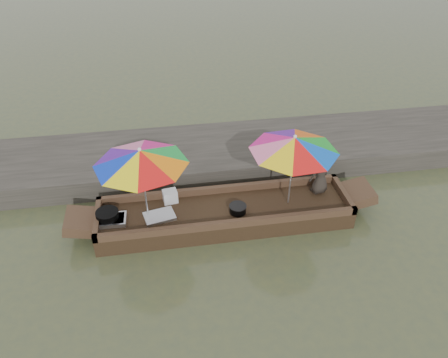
{
  "coord_description": "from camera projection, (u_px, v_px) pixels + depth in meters",
  "views": [
    {
      "loc": [
        -1.09,
        -6.6,
        5.83
      ],
      "look_at": [
        0.0,
        0.1,
        1.0
      ],
      "focal_mm": 35.0,
      "sensor_mm": 36.0,
      "label": 1
    }
  ],
  "objects": [
    {
      "name": "vendor",
      "position": [
        321.0,
        172.0,
        8.82
      ],
      "size": [
        0.55,
        0.47,
        0.96
      ],
      "primitive_type": "imported",
      "rotation": [
        0.0,
        0.0,
        3.56
      ],
      "color": "#2B2620",
      "rests_on": "boat_hull"
    },
    {
      "name": "supply_bag",
      "position": [
        170.0,
        196.0,
        8.74
      ],
      "size": [
        0.31,
        0.26,
        0.26
      ],
      "primitive_type": "cube",
      "rotation": [
        0.0,
        0.0,
        0.16
      ],
      "color": "silver",
      "rests_on": "boat_hull"
    },
    {
      "name": "cooking_pot",
      "position": [
        108.0,
        217.0,
        8.26
      ],
      "size": [
        0.43,
        0.43,
        0.23
      ],
      "primitive_type": "cylinder",
      "color": "black",
      "rests_on": "boat_hull"
    },
    {
      "name": "tray_crayfish",
      "position": [
        111.0,
        220.0,
        8.27
      ],
      "size": [
        0.59,
        0.42,
        0.09
      ],
      "primitive_type": "cube",
      "rotation": [
        0.0,
        0.0,
        -0.03
      ],
      "color": "silver",
      "rests_on": "boat_hull"
    },
    {
      "name": "boat_hull",
      "position": [
        225.0,
        215.0,
        8.73
      ],
      "size": [
        5.0,
        1.2,
        0.35
      ],
      "primitive_type": "cube",
      "color": "black",
      "rests_on": "water"
    },
    {
      "name": "dock",
      "position": [
        210.0,
        154.0,
        10.46
      ],
      "size": [
        22.0,
        2.2,
        0.5
      ],
      "primitive_type": "cube",
      "color": "#2D2B26",
      "rests_on": "ground"
    },
    {
      "name": "water",
      "position": [
        225.0,
        222.0,
        8.83
      ],
      "size": [
        80.0,
        80.0,
        0.0
      ],
      "primitive_type": "plane",
      "color": "#404932",
      "rests_on": "ground"
    },
    {
      "name": "umbrella_stern",
      "position": [
        291.0,
        170.0,
        8.35
      ],
      "size": [
        2.13,
        2.13,
        1.55
      ],
      "primitive_type": null,
      "rotation": [
        0.0,
        0.0,
        -0.31
      ],
      "color": "green",
      "rests_on": "boat_hull"
    },
    {
      "name": "tray_scallop",
      "position": [
        160.0,
        216.0,
        8.39
      ],
      "size": [
        0.65,
        0.52,
        0.06
      ],
      "primitive_type": "cube",
      "rotation": [
        0.0,
        0.0,
        0.22
      ],
      "color": "silver",
      "rests_on": "boat_hull"
    },
    {
      "name": "charcoal_grill",
      "position": [
        238.0,
        209.0,
        8.49
      ],
      "size": [
        0.32,
        0.32,
        0.15
      ],
      "primitive_type": "cylinder",
      "color": "black",
      "rests_on": "boat_hull"
    },
    {
      "name": "umbrella_bow",
      "position": [
        144.0,
        184.0,
        7.98
      ],
      "size": [
        1.84,
        1.84,
        1.55
      ],
      "primitive_type": null,
      "rotation": [
        0.0,
        0.0,
        -0.08
      ],
      "color": "green",
      "rests_on": "boat_hull"
    }
  ]
}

